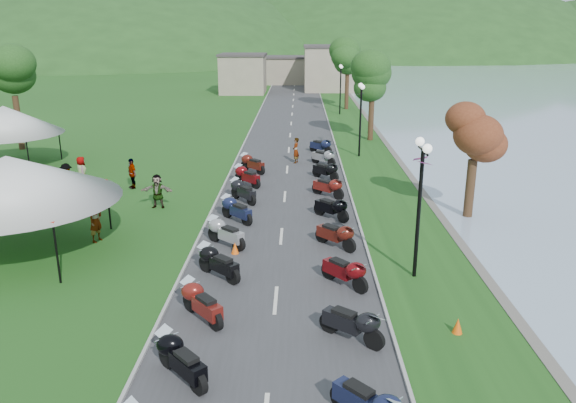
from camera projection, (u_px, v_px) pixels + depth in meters
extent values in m
cube|color=#3C3C40|center=(289.00, 150.00, 41.65)|extent=(7.00, 120.00, 0.02)
cube|color=gray|center=(281.00, 71.00, 83.91)|extent=(18.00, 16.00, 5.00)
imported|color=slate|center=(98.00, 241.00, 23.95)|extent=(0.72, 0.83, 1.90)
imported|color=slate|center=(60.00, 201.00, 29.51)|extent=(0.84, 0.62, 1.54)
imported|color=slate|center=(69.00, 194.00, 30.71)|extent=(0.67, 1.18, 1.72)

